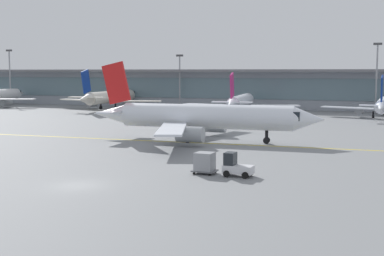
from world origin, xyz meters
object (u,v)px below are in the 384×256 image
(gate_airplane_3, at_px, (383,105))
(baggage_tug, at_px, (236,166))
(cargo_dolly_lead, at_px, (205,162))
(apron_light_mast_2, at_px, (377,75))
(apron_light_mast_0, at_px, (10,75))
(gate_airplane_2, at_px, (241,102))
(gate_airplane_1, at_px, (110,97))
(apron_light_mast_1, at_px, (180,79))
(taxiing_regional_jet, at_px, (203,117))

(gate_airplane_3, bearing_deg, baggage_tug, 171.61)
(cargo_dolly_lead, relative_size, apron_light_mast_2, 0.14)
(apron_light_mast_0, bearing_deg, baggage_tug, -42.35)
(gate_airplane_2, xyz_separation_m, apron_light_mast_0, (-67.04, 10.21, 5.50))
(gate_airplane_1, xyz_separation_m, apron_light_mast_0, (-33.64, 5.90, 5.30))
(gate_airplane_1, relative_size, apron_light_mast_1, 2.18)
(gate_airplane_1, xyz_separation_m, cargo_dolly_lead, (46.03, -69.21, -1.83))
(gate_airplane_2, relative_size, apron_light_mast_1, 2.04)
(gate_airplane_1, xyz_separation_m, gate_airplane_2, (33.39, -4.31, -0.20))
(taxiing_regional_jet, distance_m, apron_light_mast_1, 63.01)
(gate_airplane_2, bearing_deg, gate_airplane_1, 78.14)
(baggage_tug, bearing_deg, cargo_dolly_lead, 180.00)
(gate_airplane_3, height_order, baggage_tug, gate_airplane_3)
(apron_light_mast_0, bearing_deg, gate_airplane_3, -5.79)
(taxiing_regional_jet, relative_size, apron_light_mast_2, 2.09)
(gate_airplane_1, bearing_deg, gate_airplane_2, -97.75)
(gate_airplane_1, xyz_separation_m, taxiing_regional_jet, (39.08, -48.03, 0.28))
(gate_airplane_2, xyz_separation_m, apron_light_mast_1, (-19.12, 14.05, 4.63))
(gate_airplane_2, height_order, apron_light_mast_0, apron_light_mast_0)
(baggage_tug, xyz_separation_m, apron_light_mast_2, (11.66, 76.07, 7.42))
(apron_light_mast_2, bearing_deg, apron_light_mast_0, -179.54)
(gate_airplane_2, bearing_deg, baggage_tug, -171.05)
(gate_airplane_1, distance_m, apron_light_mast_1, 17.84)
(gate_airplane_2, bearing_deg, apron_light_mast_1, 49.18)
(gate_airplane_1, height_order, apron_light_mast_2, apron_light_mast_2)
(gate_airplane_2, height_order, apron_light_mast_1, apron_light_mast_1)
(taxiing_regional_jet, xyz_separation_m, apron_light_mast_1, (-24.81, 57.78, 4.16))
(gate_airplane_3, distance_m, apron_light_mast_0, 96.33)
(gate_airplane_2, relative_size, apron_light_mast_0, 1.81)
(gate_airplane_1, bearing_deg, gate_airplane_3, -93.91)
(taxiing_regional_jet, xyz_separation_m, baggage_tug, (9.90, -21.39, -2.27))
(baggage_tug, distance_m, cargo_dolly_lead, 2.95)
(baggage_tug, height_order, cargo_dolly_lead, baggage_tug)
(gate_airplane_3, distance_m, apron_light_mast_1, 49.88)
(gate_airplane_1, relative_size, baggage_tug, 10.76)
(gate_airplane_1, distance_m, taxiing_regional_jet, 61.92)
(gate_airplane_3, relative_size, cargo_dolly_lead, 11.66)
(gate_airplane_1, distance_m, gate_airplane_3, 62.15)
(apron_light_mast_2, bearing_deg, apron_light_mast_1, 176.19)
(baggage_tug, bearing_deg, gate_airplane_2, 107.47)
(apron_light_mast_2, bearing_deg, baggage_tug, -98.71)
(taxiing_regional_jet, relative_size, cargo_dolly_lead, 14.41)
(baggage_tug, bearing_deg, apron_light_mast_0, 141.66)
(gate_airplane_3, xyz_separation_m, apron_light_mast_0, (-95.68, 9.71, 5.63))
(gate_airplane_3, bearing_deg, apron_light_mast_0, 87.07)
(gate_airplane_2, relative_size, gate_airplane_3, 1.05)
(gate_airplane_1, height_order, taxiing_regional_jet, taxiing_regional_jet)
(taxiing_regional_jet, height_order, baggage_tug, taxiing_regional_jet)
(cargo_dolly_lead, relative_size, apron_light_mast_0, 0.15)
(gate_airplane_1, bearing_deg, cargo_dolly_lead, -146.76)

